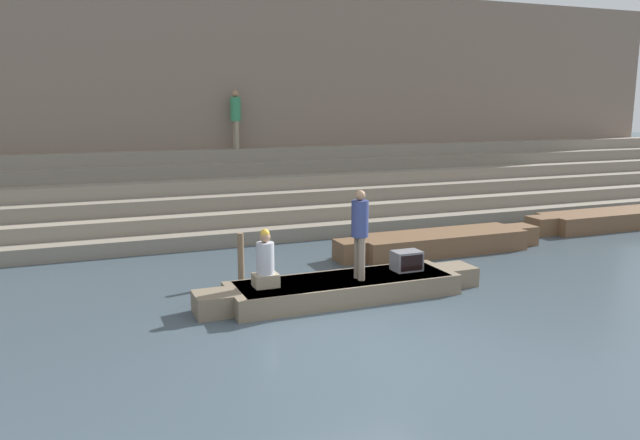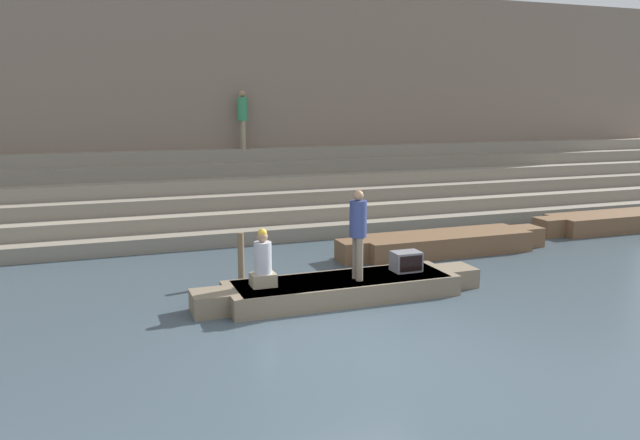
{
  "view_description": "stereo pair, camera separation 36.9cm",
  "coord_description": "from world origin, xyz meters",
  "px_view_note": "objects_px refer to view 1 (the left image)",
  "views": [
    {
      "loc": [
        -4.02,
        -8.01,
        3.62
      ],
      "look_at": [
        0.57,
        3.46,
        1.28
      ],
      "focal_mm": 35.0,
      "sensor_mm": 36.0,
      "label": 1
    },
    {
      "loc": [
        -3.67,
        -8.14,
        3.62
      ],
      "look_at": [
        0.57,
        3.46,
        1.28
      ],
      "focal_mm": 35.0,
      "sensor_mm": 36.0,
      "label": 2
    }
  ],
  "objects_px": {
    "tv_set": "(407,261)",
    "moored_boat_distant": "(610,219)",
    "moored_boat_shore": "(440,242)",
    "mooring_post": "(241,258)",
    "person_standing": "(360,228)",
    "person_rowing": "(265,263)",
    "rowboat_main": "(344,287)",
    "person_on_steps": "(236,115)"
  },
  "relations": [
    {
      "from": "rowboat_main",
      "to": "tv_set",
      "type": "bearing_deg",
      "value": 5.15
    },
    {
      "from": "moored_boat_shore",
      "to": "mooring_post",
      "type": "relative_size",
      "value": 5.26
    },
    {
      "from": "person_on_steps",
      "to": "moored_boat_distant",
      "type": "bearing_deg",
      "value": 173.95
    },
    {
      "from": "moored_boat_distant",
      "to": "person_on_steps",
      "type": "bearing_deg",
      "value": 152.22
    },
    {
      "from": "tv_set",
      "to": "moored_boat_distant",
      "type": "xyz_separation_m",
      "value": [
        8.57,
        3.14,
        -0.31
      ]
    },
    {
      "from": "moored_boat_distant",
      "to": "mooring_post",
      "type": "xyz_separation_m",
      "value": [
        -11.48,
        -1.55,
        0.26
      ]
    },
    {
      "from": "person_standing",
      "to": "person_rowing",
      "type": "bearing_deg",
      "value": 158.65
    },
    {
      "from": "person_rowing",
      "to": "mooring_post",
      "type": "bearing_deg",
      "value": 88.39
    },
    {
      "from": "person_standing",
      "to": "moored_boat_distant",
      "type": "height_order",
      "value": "person_standing"
    },
    {
      "from": "tv_set",
      "to": "person_on_steps",
      "type": "relative_size",
      "value": 0.31
    },
    {
      "from": "moored_boat_shore",
      "to": "person_on_steps",
      "type": "distance_m",
      "value": 7.48
    },
    {
      "from": "tv_set",
      "to": "person_rowing",
      "type": "bearing_deg",
      "value": -171.1
    },
    {
      "from": "person_rowing",
      "to": "moored_boat_shore",
      "type": "height_order",
      "value": "person_rowing"
    },
    {
      "from": "rowboat_main",
      "to": "tv_set",
      "type": "distance_m",
      "value": 1.43
    },
    {
      "from": "moored_boat_shore",
      "to": "tv_set",
      "type": "bearing_deg",
      "value": -138.42
    },
    {
      "from": "rowboat_main",
      "to": "moored_boat_distant",
      "type": "relative_size",
      "value": 0.99
    },
    {
      "from": "moored_boat_shore",
      "to": "mooring_post",
      "type": "xyz_separation_m",
      "value": [
        -5.21,
        -0.79,
        0.26
      ]
    },
    {
      "from": "person_standing",
      "to": "person_rowing",
      "type": "height_order",
      "value": "person_standing"
    },
    {
      "from": "rowboat_main",
      "to": "moored_boat_shore",
      "type": "bearing_deg",
      "value": 35.99
    },
    {
      "from": "person_standing",
      "to": "person_on_steps",
      "type": "height_order",
      "value": "person_on_steps"
    },
    {
      "from": "tv_set",
      "to": "moored_boat_distant",
      "type": "bearing_deg",
      "value": 28.44
    },
    {
      "from": "rowboat_main",
      "to": "tv_set",
      "type": "xyz_separation_m",
      "value": [
        1.38,
        0.07,
        0.37
      ]
    },
    {
      "from": "rowboat_main",
      "to": "moored_boat_distant",
      "type": "bearing_deg",
      "value": 20.26
    },
    {
      "from": "person_standing",
      "to": "person_rowing",
      "type": "relative_size",
      "value": 1.59
    },
    {
      "from": "person_rowing",
      "to": "tv_set",
      "type": "distance_m",
      "value": 2.89
    },
    {
      "from": "rowboat_main",
      "to": "person_on_steps",
      "type": "bearing_deg",
      "value": 91.62
    },
    {
      "from": "moored_boat_shore",
      "to": "person_on_steps",
      "type": "height_order",
      "value": "person_on_steps"
    },
    {
      "from": "person_rowing",
      "to": "moored_boat_distant",
      "type": "distance_m",
      "value": 11.89
    },
    {
      "from": "person_rowing",
      "to": "mooring_post",
      "type": "height_order",
      "value": "person_rowing"
    },
    {
      "from": "person_rowing",
      "to": "moored_boat_distant",
      "type": "relative_size",
      "value": 0.19
    },
    {
      "from": "mooring_post",
      "to": "moored_boat_shore",
      "type": "bearing_deg",
      "value": 8.58
    },
    {
      "from": "mooring_post",
      "to": "tv_set",
      "type": "bearing_deg",
      "value": -28.59
    },
    {
      "from": "person_standing",
      "to": "tv_set",
      "type": "xyz_separation_m",
      "value": [
        1.12,
        0.21,
        -0.78
      ]
    },
    {
      "from": "person_standing",
      "to": "moored_boat_distant",
      "type": "distance_m",
      "value": 10.31
    },
    {
      "from": "tv_set",
      "to": "moored_boat_shore",
      "type": "distance_m",
      "value": 3.32
    },
    {
      "from": "person_standing",
      "to": "person_on_steps",
      "type": "xyz_separation_m",
      "value": [
        -0.14,
        8.45,
        1.89
      ]
    },
    {
      "from": "person_rowing",
      "to": "person_on_steps",
      "type": "height_order",
      "value": "person_on_steps"
    },
    {
      "from": "tv_set",
      "to": "moored_boat_distant",
      "type": "relative_size",
      "value": 0.1
    },
    {
      "from": "mooring_post",
      "to": "person_on_steps",
      "type": "xyz_separation_m",
      "value": [
        1.65,
        6.65,
        2.72
      ]
    },
    {
      "from": "moored_boat_shore",
      "to": "moored_boat_distant",
      "type": "relative_size",
      "value": 0.97
    },
    {
      "from": "rowboat_main",
      "to": "moored_boat_shore",
      "type": "relative_size",
      "value": 1.02
    },
    {
      "from": "tv_set",
      "to": "moored_boat_distant",
      "type": "height_order",
      "value": "tv_set"
    }
  ]
}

